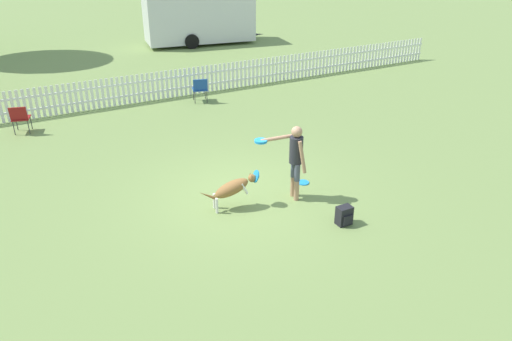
{
  "coord_description": "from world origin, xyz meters",
  "views": [
    {
      "loc": [
        -4.3,
        -8.47,
        5.21
      ],
      "look_at": [
        0.02,
        -0.48,
        0.78
      ],
      "focal_mm": 35.0,
      "sensor_mm": 36.0,
      "label": 1
    }
  ],
  "objects_px": {
    "handler_person": "(294,154)",
    "equipment_trailer": "(199,18)",
    "folding_chair_center": "(200,88)",
    "backpack_on_grass": "(344,216)",
    "frisbee_near_dog": "(303,182)",
    "frisbee_near_handler": "(238,187)",
    "folding_chair_blue_left": "(20,117)",
    "leaping_dog": "(233,188)"
  },
  "relations": [
    {
      "from": "leaping_dog",
      "to": "frisbee_near_dog",
      "type": "relative_size",
      "value": 4.81
    },
    {
      "from": "backpack_on_grass",
      "to": "equipment_trailer",
      "type": "height_order",
      "value": "equipment_trailer"
    },
    {
      "from": "leaping_dog",
      "to": "equipment_trailer",
      "type": "relative_size",
      "value": 0.21
    },
    {
      "from": "equipment_trailer",
      "to": "folding_chair_center",
      "type": "bearing_deg",
      "value": -103.83
    },
    {
      "from": "handler_person",
      "to": "equipment_trailer",
      "type": "distance_m",
      "value": 16.23
    },
    {
      "from": "handler_person",
      "to": "frisbee_near_handler",
      "type": "distance_m",
      "value": 1.62
    },
    {
      "from": "leaping_dog",
      "to": "backpack_on_grass",
      "type": "xyz_separation_m",
      "value": [
        1.62,
        -1.6,
        -0.27
      ]
    },
    {
      "from": "frisbee_near_handler",
      "to": "folding_chair_center",
      "type": "relative_size",
      "value": 0.33
    },
    {
      "from": "backpack_on_grass",
      "to": "folding_chair_blue_left",
      "type": "xyz_separation_m",
      "value": [
        -5.0,
        8.15,
        0.3
      ]
    },
    {
      "from": "handler_person",
      "to": "equipment_trailer",
      "type": "height_order",
      "value": "equipment_trailer"
    },
    {
      "from": "handler_person",
      "to": "leaping_dog",
      "type": "distance_m",
      "value": 1.43
    },
    {
      "from": "frisbee_near_dog",
      "to": "folding_chair_blue_left",
      "type": "distance_m",
      "value": 8.23
    },
    {
      "from": "handler_person",
      "to": "backpack_on_grass",
      "type": "relative_size",
      "value": 4.27
    },
    {
      "from": "handler_person",
      "to": "folding_chair_center",
      "type": "distance_m",
      "value": 7.05
    },
    {
      "from": "folding_chair_center",
      "to": "equipment_trailer",
      "type": "bearing_deg",
      "value": -97.82
    },
    {
      "from": "frisbee_near_dog",
      "to": "leaping_dog",
      "type": "bearing_deg",
      "value": -172.75
    },
    {
      "from": "frisbee_near_dog",
      "to": "handler_person",
      "type": "bearing_deg",
      "value": -141.14
    },
    {
      "from": "backpack_on_grass",
      "to": "frisbee_near_handler",
      "type": "bearing_deg",
      "value": 116.36
    },
    {
      "from": "frisbee_near_handler",
      "to": "equipment_trailer",
      "type": "relative_size",
      "value": 0.04
    },
    {
      "from": "handler_person",
      "to": "frisbee_near_dog",
      "type": "relative_size",
      "value": 6.14
    },
    {
      "from": "handler_person",
      "to": "backpack_on_grass",
      "type": "xyz_separation_m",
      "value": [
        0.32,
        -1.37,
        -0.83
      ]
    },
    {
      "from": "backpack_on_grass",
      "to": "frisbee_near_dog",
      "type": "bearing_deg",
      "value": 81.96
    },
    {
      "from": "backpack_on_grass",
      "to": "leaping_dog",
      "type": "bearing_deg",
      "value": 135.34
    },
    {
      "from": "leaping_dog",
      "to": "frisbee_near_handler",
      "type": "relative_size",
      "value": 4.81
    },
    {
      "from": "handler_person",
      "to": "equipment_trailer",
      "type": "relative_size",
      "value": 0.27
    },
    {
      "from": "frisbee_near_handler",
      "to": "folding_chair_center",
      "type": "height_order",
      "value": "folding_chair_center"
    },
    {
      "from": "backpack_on_grass",
      "to": "folding_chair_blue_left",
      "type": "distance_m",
      "value": 9.57
    },
    {
      "from": "folding_chair_blue_left",
      "to": "folding_chair_center",
      "type": "xyz_separation_m",
      "value": [
        5.48,
        0.2,
        0.0
      ]
    },
    {
      "from": "backpack_on_grass",
      "to": "folding_chair_center",
      "type": "relative_size",
      "value": 0.47
    },
    {
      "from": "handler_person",
      "to": "folding_chair_blue_left",
      "type": "bearing_deg",
      "value": 44.82
    },
    {
      "from": "frisbee_near_handler",
      "to": "backpack_on_grass",
      "type": "bearing_deg",
      "value": -63.64
    },
    {
      "from": "frisbee_near_handler",
      "to": "frisbee_near_dog",
      "type": "distance_m",
      "value": 1.5
    },
    {
      "from": "backpack_on_grass",
      "to": "folding_chair_center",
      "type": "bearing_deg",
      "value": 86.7
    },
    {
      "from": "handler_person",
      "to": "leaping_dog",
      "type": "relative_size",
      "value": 1.28
    },
    {
      "from": "frisbee_near_dog",
      "to": "folding_chair_blue_left",
      "type": "relative_size",
      "value": 0.33
    },
    {
      "from": "frisbee_near_handler",
      "to": "frisbee_near_dog",
      "type": "bearing_deg",
      "value": -19.28
    },
    {
      "from": "leaping_dog",
      "to": "frisbee_near_dog",
      "type": "distance_m",
      "value": 1.94
    },
    {
      "from": "folding_chair_center",
      "to": "backpack_on_grass",
      "type": "bearing_deg",
      "value": 101.46
    },
    {
      "from": "frisbee_near_handler",
      "to": "folding_chair_blue_left",
      "type": "xyz_separation_m",
      "value": [
        -3.84,
        5.82,
        0.47
      ]
    },
    {
      "from": "folding_chair_blue_left",
      "to": "backpack_on_grass",
      "type": "bearing_deg",
      "value": 137.24
    },
    {
      "from": "handler_person",
      "to": "frisbee_near_handler",
      "type": "xyz_separation_m",
      "value": [
        -0.84,
        0.96,
        -1.01
      ]
    },
    {
      "from": "frisbee_near_dog",
      "to": "folding_chair_center",
      "type": "distance_m",
      "value": 6.54
    }
  ]
}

